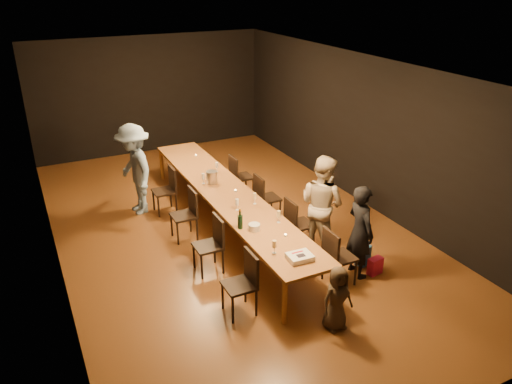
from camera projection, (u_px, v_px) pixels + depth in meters
name	position (u px, v px, depth m)	size (l,w,h in m)	color
ground	(228.00, 228.00, 9.44)	(10.00, 10.00, 0.00)	#4D2F13
room_shell	(225.00, 122.00, 8.59)	(6.04, 10.04, 3.02)	black
table	(227.00, 194.00, 9.15)	(0.90, 6.00, 0.75)	brown
chair_right_0	(340.00, 256.00, 7.63)	(0.42, 0.42, 0.93)	black
chair_right_1	(300.00, 224.00, 8.61)	(0.42, 0.42, 0.93)	black
chair_right_2	(268.00, 197.00, 9.59)	(0.42, 0.42, 0.93)	black
chair_right_3	(242.00, 176.00, 10.57)	(0.42, 0.42, 0.93)	black
chair_left_0	(239.00, 285.00, 6.94)	(0.42, 0.42, 0.93)	black
chair_left_1	(208.00, 246.00, 7.92)	(0.42, 0.42, 0.93)	black
chair_left_2	(183.00, 215.00, 8.90)	(0.42, 0.42, 0.93)	black
chair_left_3	(164.00, 191.00, 9.89)	(0.42, 0.42, 0.93)	black
woman_birthday	(360.00, 231.00, 7.73)	(0.56, 0.37, 1.53)	black
woman_tan	(322.00, 204.00, 8.40)	(0.84, 0.65, 1.73)	#BFAB8F
man_blue	(135.00, 170.00, 9.72)	(1.17, 0.67, 1.82)	#7B9BBF
child	(337.00, 298.00, 6.64)	(0.46, 0.30, 0.94)	#3A2D20
gift_bag_red	(375.00, 266.00, 7.97)	(0.24, 0.13, 0.29)	#C81E57
gift_bag_blue	(363.00, 255.00, 8.24)	(0.25, 0.17, 0.32)	#235A9A
birthday_cake	(300.00, 257.00, 6.99)	(0.36, 0.29, 0.08)	white
plate_stack	(254.00, 227.00, 7.78)	(0.18, 0.18, 0.10)	silver
champagne_bottle	(240.00, 219.00, 7.78)	(0.08, 0.08, 0.34)	black
ice_bucket	(212.00, 177.00, 9.47)	(0.22, 0.22, 0.24)	#ACACB1
wineglass_0	(274.00, 247.00, 7.12)	(0.06, 0.06, 0.21)	beige
wineglass_1	(279.00, 217.00, 7.99)	(0.06, 0.06, 0.21)	beige
wineglass_2	(237.00, 205.00, 8.40)	(0.06, 0.06, 0.21)	silver
wineglass_3	(255.00, 198.00, 8.62)	(0.06, 0.06, 0.21)	beige
wineglass_4	(203.00, 179.00, 9.44)	(0.06, 0.06, 0.21)	silver
wineglass_5	(217.00, 167.00, 9.99)	(0.06, 0.06, 0.21)	silver
tealight_near	(285.00, 235.00, 7.61)	(0.05, 0.05, 0.03)	#B2B7B2
tealight_mid	(235.00, 191.00, 9.14)	(0.05, 0.05, 0.03)	#B2B7B2
tealight_far	(196.00, 155.00, 10.87)	(0.05, 0.05, 0.03)	#B2B7B2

